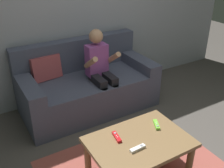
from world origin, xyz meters
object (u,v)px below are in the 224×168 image
Objects in this scene: game_remote_lime_near_edge at (156,125)px; person_seated_on_couch at (101,68)px; couch at (86,86)px; game_remote_white_far_corner at (138,148)px; coffee_table at (139,146)px; game_remote_red_center at (117,137)px.

person_seated_on_couch is at bearing 91.63° from game_remote_lime_near_edge.
couch is 11.49× the size of game_remote_white_far_corner.
coffee_table is 0.21m from game_remote_red_center.
coffee_table is at bearing -160.54° from game_remote_lime_near_edge.
couch is at bearing 81.89° from game_remote_white_far_corner.
couch is 1.29m from coffee_table.
game_remote_lime_near_edge is at bearing -83.36° from couch.
person_seated_on_couch is 7.19× the size of game_remote_white_far_corner.
person_seated_on_couch is at bearing 78.40° from coffee_table.
game_remote_lime_near_edge reaches higher than coffee_table.
game_remote_lime_near_edge and game_remote_red_center have the same top height.
coffee_table is 5.97× the size of game_remote_lime_near_edge.
game_remote_red_center is (-0.37, -0.97, -0.18)m from person_seated_on_couch.
person_seated_on_couch is at bearing -59.06° from couch.
game_remote_lime_near_edge is (0.14, -1.19, 0.10)m from couch.
game_remote_red_center is at bearing -111.02° from person_seated_on_couch.
couch is 1.92× the size of coffee_table.
game_remote_red_center and game_remote_white_far_corner have the same top height.
game_remote_white_far_corner is (-0.33, -0.17, 0.00)m from game_remote_lime_near_edge.
game_remote_lime_near_edge is (0.03, -1.01, -0.18)m from person_seated_on_couch.
game_remote_lime_near_edge is 0.98× the size of game_remote_red_center.
game_remote_white_far_corner reaches higher than coffee_table.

